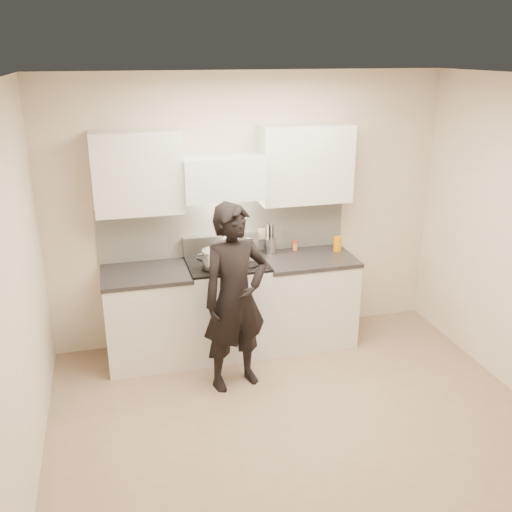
# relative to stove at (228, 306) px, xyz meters

# --- Properties ---
(ground_plane) EXTENTS (4.00, 4.00, 0.00)m
(ground_plane) POSITION_rel_stove_xyz_m (0.30, -1.42, -0.47)
(ground_plane) COLOR #88715A
(room_shell) EXTENTS (4.04, 3.54, 2.70)m
(room_shell) POSITION_rel_stove_xyz_m (0.24, -1.05, 1.12)
(room_shell) COLOR beige
(room_shell) RESTS_ON ground
(stove) EXTENTS (0.76, 0.65, 0.96)m
(stove) POSITION_rel_stove_xyz_m (0.00, 0.00, 0.00)
(stove) COLOR silver
(stove) RESTS_ON ground
(counter_right) EXTENTS (0.92, 0.67, 0.92)m
(counter_right) POSITION_rel_stove_xyz_m (0.83, 0.00, -0.01)
(counter_right) COLOR beige
(counter_right) RESTS_ON ground
(counter_left) EXTENTS (0.82, 0.67, 0.92)m
(counter_left) POSITION_rel_stove_xyz_m (-0.78, 0.00, -0.01)
(counter_left) COLOR beige
(counter_left) RESTS_ON ground
(wok) EXTENTS (0.33, 0.41, 0.27)m
(wok) POSITION_rel_stove_xyz_m (0.15, 0.13, 0.57)
(wok) COLOR silver
(wok) RESTS_ON stove
(stock_pot) EXTENTS (0.35, 0.31, 0.17)m
(stock_pot) POSITION_rel_stove_xyz_m (-0.14, -0.14, 0.57)
(stock_pot) COLOR silver
(stock_pot) RESTS_ON stove
(utensil_crock) EXTENTS (0.12, 0.12, 0.31)m
(utensil_crock) POSITION_rel_stove_xyz_m (0.49, 0.19, 0.54)
(utensil_crock) COLOR #B0B0B2
(utensil_crock) RESTS_ON counter_right
(spice_jar) EXTENTS (0.05, 0.05, 0.10)m
(spice_jar) POSITION_rel_stove_xyz_m (0.77, 0.23, 0.50)
(spice_jar) COLOR orange
(spice_jar) RESTS_ON counter_right
(oil_glass) EXTENTS (0.09, 0.09, 0.15)m
(oil_glass) POSITION_rel_stove_xyz_m (1.18, 0.10, 0.52)
(oil_glass) COLOR #C77907
(oil_glass) RESTS_ON counter_right
(person) EXTENTS (0.70, 0.56, 1.70)m
(person) POSITION_rel_stove_xyz_m (-0.06, -0.64, 0.37)
(person) COLOR black
(person) RESTS_ON ground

